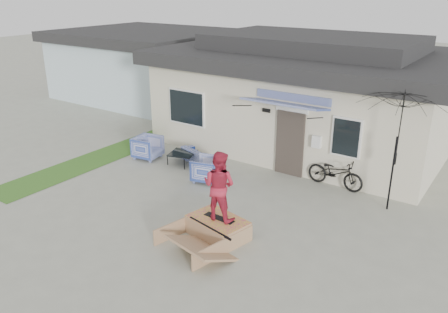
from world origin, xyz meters
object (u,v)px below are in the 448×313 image
Objects in this scene: armchair_right at (207,168)px; coffee_table at (183,158)px; skateboard at (219,218)px; armchair_left at (148,146)px; skater at (219,184)px; bicycle at (336,169)px; skate_ramp at (218,228)px; patio_umbrella at (395,149)px; loveseat at (198,153)px.

armchair_right is 1.70m from coffee_table.
skateboard is (2.23, -2.48, 0.06)m from armchair_right.
skater is at bearing -127.83° from armchair_left.
bicycle is (6.36, 1.45, 0.13)m from armchair_left.
armchair_left is 1.08× the size of skateboard.
bicycle reaches higher than coffee_table.
armchair_left is 5.96m from skater.
bicycle is 4.56m from skate_ramp.
skate_ramp reaches higher than coffee_table.
coffee_table is 6.96m from patio_umbrella.
skate_ramp is at bearing -128.27° from armchair_left.
bicycle is (5.00, 1.18, 0.36)m from coffee_table.
armchair_left is 1.41m from coffee_table.
skater is at bearing -39.96° from coffee_table.
armchair_right is 3.93m from bicycle.
coffee_table is 0.47× the size of bicycle.
armchair_left is 2.93m from armchair_right.
armchair_left reaches higher than skate_ramp.
armchair_left is 1.03× the size of armchair_right.
armchair_left reaches higher than loveseat.
patio_umbrella reaches higher than armchair_right.
armchair_right is 5.53m from patio_umbrella.
armchair_left is (-1.67, -0.75, 0.13)m from loveseat.
skateboard is at bearing -128.35° from patio_umbrella.
patio_umbrella is 4.83m from skater.
skateboard is (3.77, -3.16, 0.29)m from coffee_table.
armchair_left is 1.07× the size of coffee_table.
armchair_right is 0.48× the size of bicycle.
skater is at bearing 167.75° from bicycle.
coffee_table is (-0.31, -0.47, -0.11)m from loveseat.
skate_ramp is at bearing -128.11° from patio_umbrella.
armchair_left is at bearing -112.47° from armchair_right.
patio_umbrella reaches higher than skate_ramp.
coffee_table is at bearing 106.84° from bicycle.
loveseat is 0.58m from coffee_table.
armchair_right is (2.90, -0.40, -0.01)m from armchair_left.
bicycle is (3.46, 1.85, 0.14)m from armchair_right.
skate_ramp is at bearing -99.29° from skateboard.
loveseat reaches higher than skate_ramp.
skater is at bearing 27.35° from armchair_right.
patio_umbrella is at bearing -133.19° from skater.
loveseat is 0.57× the size of patio_umbrella.
armchair_right reaches higher than skateboard.
skater reaches higher than armchair_left.
armchair_right is 0.50× the size of skater.
patio_umbrella is (1.76, -0.56, 1.18)m from bicycle.
bicycle is at bearing 13.23° from coffee_table.
patio_umbrella is at bearing 89.34° from armchair_right.
loveseat is at bearing 136.22° from skateboard.
skater is (-2.99, -3.77, -0.37)m from patio_umbrella.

